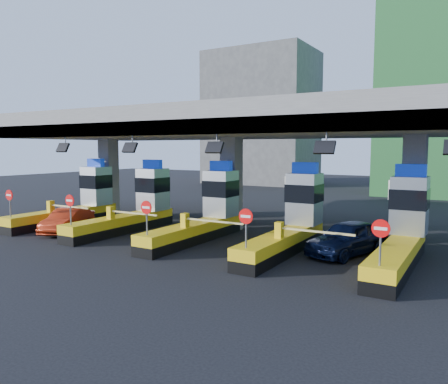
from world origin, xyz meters
The scene contains 10 objects.
ground centered at (0.00, 0.00, 0.00)m, with size 120.00×120.00×0.00m, color black.
toll_canopy centered at (0.00, 2.87, 6.13)m, with size 28.00×12.09×7.00m.
toll_lane_far_left centered at (-10.00, 0.28, 1.40)m, with size 4.43×8.00×4.16m.
toll_lane_left centered at (-5.00, 0.28, 1.40)m, with size 4.43×8.00×4.16m.
toll_lane_center centered at (0.00, 0.28, 1.40)m, with size 4.43×8.00×4.16m.
toll_lane_right centered at (5.00, 0.28, 1.40)m, with size 4.43×8.00×4.16m.
toll_lane_far_right centered at (10.00, 0.28, 1.40)m, with size 4.43×8.00×4.16m.
bg_building_concrete centered at (-14.00, 36.00, 9.00)m, with size 14.00×10.00×18.00m, color #4C4C49.
van centered at (7.62, 0.39, 0.79)m, with size 1.85×4.61×1.57m, color black.
red_car centered at (-7.82, -2.50, 0.69)m, with size 1.45×4.16×1.37m, color #9D220C.
Camera 1 is at (12.77, -19.38, 4.87)m, focal length 35.00 mm.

